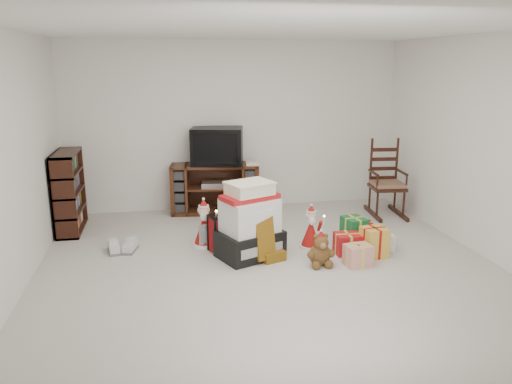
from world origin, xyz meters
TOP-DOWN VIEW (x-y plane):
  - room at (0.00, 0.00)m, footprint 5.01×5.01m
  - tv_stand at (-0.35, 2.24)m, footprint 1.33×0.62m
  - bookshelf at (-2.33, 1.78)m, footprint 0.29×0.87m
  - rocking_chair at (2.10, 1.68)m, footprint 0.53×0.80m
  - gift_pile at (-0.16, 0.38)m, footprint 0.83×0.73m
  - red_suitcase at (-0.41, 0.63)m, footprint 0.39×0.30m
  - stocking at (-0.02, 0.19)m, footprint 0.31×0.21m
  - teddy_bear at (0.56, -0.01)m, footprint 0.24×0.22m
  - santa_figurine at (0.62, 0.53)m, footprint 0.26×0.25m
  - mrs_claus_figurine at (-0.64, 0.85)m, footprint 0.29×0.27m
  - sneaker_pair at (-1.62, 0.82)m, footprint 0.37×0.31m
  - gift_cluster at (1.20, 0.33)m, footprint 0.78×1.09m
  - crt_television at (-0.30, 2.24)m, footprint 0.82×0.66m

SIDE VIEW (x-z plane):
  - sneaker_pair at x=-1.62m, z-range 0.00..0.10m
  - gift_cluster at x=1.20m, z-range 0.00..0.27m
  - teddy_bear at x=0.56m, z-range -0.02..0.34m
  - santa_figurine at x=0.62m, z-range -0.06..0.48m
  - mrs_claus_figurine at x=-0.64m, z-range -0.07..0.52m
  - red_suitcase at x=-0.41m, z-range -0.04..0.50m
  - stocking at x=-0.02m, z-range 0.00..0.62m
  - tv_stand at x=-0.35m, z-range 0.00..0.73m
  - gift_pile at x=-0.16m, z-range -0.05..0.81m
  - rocking_chair at x=2.10m, z-range -0.18..0.97m
  - bookshelf at x=-2.33m, z-range -0.02..1.04m
  - crt_television at x=-0.30m, z-range 0.73..1.27m
  - room at x=0.00m, z-range -0.01..2.51m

